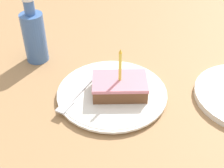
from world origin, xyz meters
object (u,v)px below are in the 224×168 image
fork (78,93)px  bottle (34,36)px  plate (112,92)px  cake_slice (120,86)px

fork → bottle: bearing=-144.3°
fork → bottle: (-0.18, -0.13, 0.06)m
plate → cake_slice: bearing=63.1°
fork → bottle: 0.23m
fork → cake_slice: bearing=91.9°
plate → cake_slice: size_ratio=2.08×
fork → bottle: bottle is taller
cake_slice → bottle: bottle is taller
cake_slice → bottle: bearing=-127.1°
cake_slice → fork: size_ratio=0.79×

